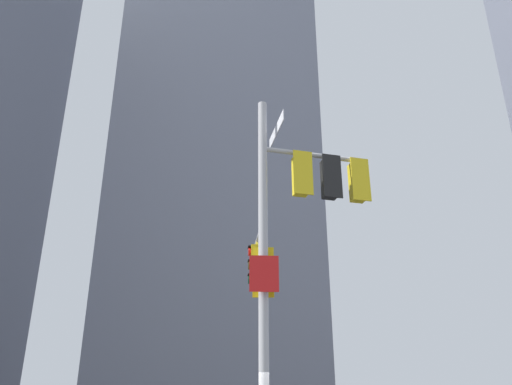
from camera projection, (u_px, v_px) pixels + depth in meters
The scene contains 2 objects.
building_mid_block at pixel (221, 104), 44.28m from camera, with size 14.11×14.11×51.52m, color slate.
signal_pole_assembly at pixel (285, 238), 12.43m from camera, with size 3.03×3.17×8.96m.
Camera 1 is at (-0.16, -11.48, 1.61)m, focal length 37.37 mm.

